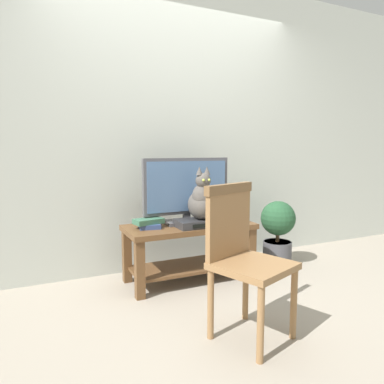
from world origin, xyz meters
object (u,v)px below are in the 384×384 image
object	(u,v)px
wooden_chair	(242,249)
potted_plant	(278,230)
tv	(187,190)
cat	(202,200)
tv_stand	(190,242)
media_box	(200,223)
book_stack	(149,223)

from	to	relation	value
wooden_chair	potted_plant	bearing A→B (deg)	42.72
tv	wooden_chair	world-z (taller)	tv
cat	wooden_chair	distance (m)	0.87
wooden_chair	tv_stand	bearing A→B (deg)	85.02
tv_stand	media_box	bearing A→B (deg)	-63.31
cat	book_stack	distance (m)	0.48
tv	wooden_chair	xyz separation A→B (m)	(-0.08, -1.02, -0.26)
cat	book_stack	world-z (taller)	cat
book_stack	potted_plant	size ratio (longest dim) A/B	0.40
tv	potted_plant	world-z (taller)	tv
tv	wooden_chair	size ratio (longest dim) A/B	0.84
media_box	book_stack	world-z (taller)	book_stack
tv	potted_plant	bearing A→B (deg)	-3.72
tv_stand	tv	world-z (taller)	tv
media_box	wooden_chair	world-z (taller)	wooden_chair
wooden_chair	potted_plant	world-z (taller)	wooden_chair
potted_plant	media_box	bearing A→B (deg)	-173.33
tv_stand	wooden_chair	distance (m)	0.99
tv_stand	book_stack	size ratio (longest dim) A/B	4.35
tv_stand	tv	xyz separation A→B (m)	(0.00, 0.06, 0.46)
media_box	cat	distance (m)	0.20
media_box	tv_stand	bearing A→B (deg)	116.69
tv_stand	book_stack	world-z (taller)	book_stack
tv	potted_plant	size ratio (longest dim) A/B	1.22
cat	wooden_chair	xyz separation A→B (m)	(-0.14, -0.84, -0.19)
media_box	cat	world-z (taller)	cat
tv	media_box	world-z (taller)	tv
media_box	book_stack	distance (m)	0.44
cat	book_stack	xyz separation A→B (m)	(-0.42, 0.13, -0.18)
book_stack	wooden_chair	bearing A→B (deg)	-73.77
cat	wooden_chair	world-z (taller)	cat
media_box	book_stack	size ratio (longest dim) A/B	1.64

